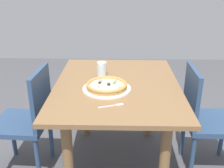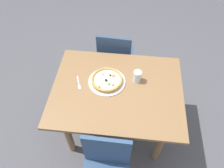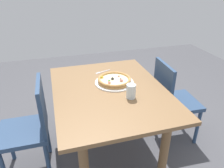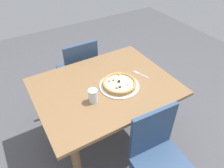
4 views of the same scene
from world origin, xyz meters
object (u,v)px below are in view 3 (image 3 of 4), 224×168
(pizza, at_px, (114,80))
(fork, at_px, (102,72))
(dining_table, at_px, (110,101))
(chair_far, at_px, (30,126))
(drinking_glass, at_px, (131,91))
(chair_near, at_px, (172,99))
(plate, at_px, (114,82))

(pizza, xyz_separation_m, fork, (0.26, 0.05, -0.03))
(dining_table, bearing_deg, pizza, -35.27)
(dining_table, distance_m, chair_far, 0.70)
(drinking_glass, bearing_deg, fork, 10.75)
(chair_near, distance_m, pizza, 0.67)
(plate, bearing_deg, drinking_glass, -169.58)
(chair_far, height_order, fork, chair_far)
(chair_near, relative_size, drinking_glass, 7.64)
(chair_far, distance_m, plate, 0.80)
(chair_near, height_order, pizza, chair_near)
(chair_near, relative_size, fork, 5.41)
(dining_table, xyz_separation_m, pizza, (0.10, -0.07, 0.15))
(plate, height_order, fork, plate)
(pizza, xyz_separation_m, drinking_glass, (-0.28, -0.05, 0.03))
(chair_far, height_order, plate, chair_far)
(chair_far, bearing_deg, pizza, -83.70)
(drinking_glass, bearing_deg, chair_far, 75.72)
(dining_table, xyz_separation_m, chair_near, (0.08, -0.68, -0.14))
(plate, bearing_deg, chair_near, -92.01)
(pizza, bearing_deg, dining_table, 144.73)
(pizza, relative_size, fork, 1.84)
(plate, distance_m, drinking_glass, 0.29)
(chair_far, relative_size, drinking_glass, 7.64)
(drinking_glass, bearing_deg, plate, 10.42)
(chair_far, relative_size, pizza, 2.93)
(dining_table, distance_m, plate, 0.18)
(chair_near, bearing_deg, plate, -88.71)
(pizza, relative_size, drinking_glass, 2.61)
(chair_near, bearing_deg, fork, -109.86)
(dining_table, bearing_deg, fork, -3.57)
(plate, relative_size, pizza, 1.17)
(chair_near, xyz_separation_m, fork, (0.28, 0.66, 0.26))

